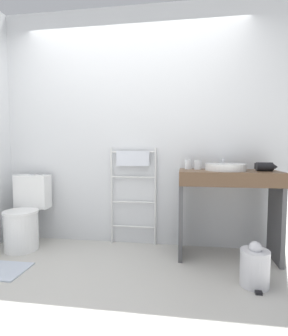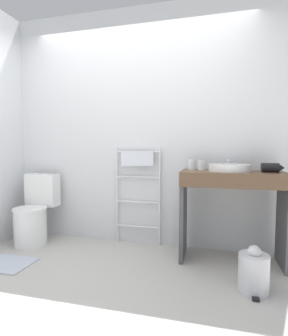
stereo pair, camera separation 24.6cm
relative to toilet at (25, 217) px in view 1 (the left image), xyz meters
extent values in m
plane|color=#B2AFA8|center=(1.18, -0.88, -0.34)|extent=(12.00, 12.00, 0.00)
cube|color=silver|center=(1.18, 0.38, 1.01)|extent=(3.34, 0.12, 2.69)
cylinder|color=white|center=(0.00, -0.08, -0.13)|extent=(0.35, 0.35, 0.41)
cylinder|color=white|center=(0.00, -0.08, 0.08)|extent=(0.37, 0.37, 0.02)
cube|color=white|center=(0.00, 0.16, 0.27)|extent=(0.39, 0.17, 0.39)
cylinder|color=silver|center=(0.00, 0.16, 0.47)|extent=(0.05, 0.05, 0.01)
cylinder|color=silver|center=(0.92, 0.29, 0.22)|extent=(0.02, 0.02, 1.12)
cylinder|color=silver|center=(1.43, 0.29, 0.22)|extent=(0.02, 0.02, 1.12)
cylinder|color=silver|center=(1.18, 0.29, -0.14)|extent=(0.51, 0.02, 0.02)
cylinder|color=silver|center=(1.18, 0.29, 0.15)|extent=(0.51, 0.02, 0.02)
cylinder|color=silver|center=(1.18, 0.29, 0.44)|extent=(0.51, 0.02, 0.02)
cylinder|color=silver|center=(1.18, 0.29, 0.73)|extent=(0.51, 0.02, 0.02)
cube|color=silver|center=(1.18, 0.26, 0.66)|extent=(0.38, 0.04, 0.17)
cube|color=brown|center=(2.19, 0.04, 0.53)|extent=(0.97, 0.47, 0.03)
cube|color=brown|center=(2.19, -0.18, 0.46)|extent=(0.97, 0.02, 0.10)
cube|color=#4C4C4F|center=(1.73, 0.04, 0.09)|extent=(0.04, 0.40, 0.86)
cube|color=#4C4C4F|center=(2.65, 0.04, 0.09)|extent=(0.04, 0.40, 0.86)
cylinder|color=white|center=(2.16, 0.06, 0.58)|extent=(0.40, 0.40, 0.07)
cylinder|color=silver|center=(2.16, 0.06, 0.61)|extent=(0.32, 0.32, 0.01)
cylinder|color=silver|center=(2.16, 0.25, 0.61)|extent=(0.02, 0.02, 0.11)
cylinder|color=silver|center=(2.16, 0.21, 0.65)|extent=(0.02, 0.09, 0.02)
cylinder|color=white|center=(1.80, 0.17, 0.60)|extent=(0.07, 0.07, 0.10)
cylinder|color=white|center=(1.90, 0.14, 0.60)|extent=(0.07, 0.07, 0.10)
cylinder|color=black|center=(2.52, 0.02, 0.59)|extent=(0.15, 0.09, 0.09)
cone|color=black|center=(2.62, 0.02, 0.59)|extent=(0.05, 0.07, 0.07)
cube|color=black|center=(2.49, 0.11, 0.59)|extent=(0.05, 0.09, 0.06)
cylinder|color=silver|center=(2.32, -0.49, -0.19)|extent=(0.23, 0.23, 0.30)
sphere|color=silver|center=(2.32, -0.49, -0.03)|extent=(0.10, 0.10, 0.10)
cube|color=black|center=(2.32, -0.62, -0.33)|extent=(0.05, 0.04, 0.02)
camera|label=1|loc=(1.75, -2.65, 0.77)|focal=28.00mm
camera|label=2|loc=(1.99, -2.60, 0.77)|focal=28.00mm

